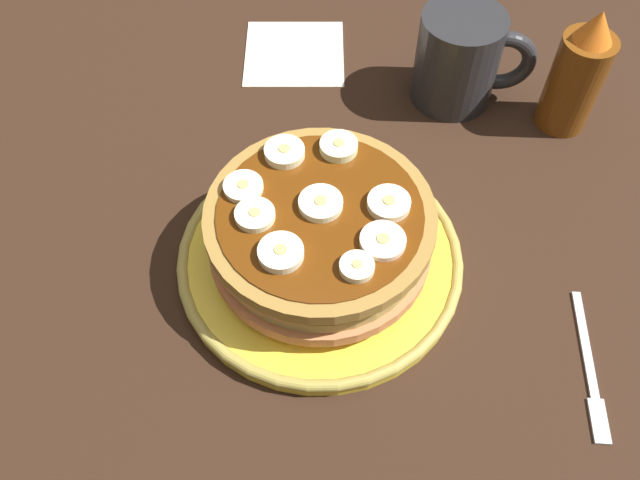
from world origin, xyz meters
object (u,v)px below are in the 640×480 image
Objects in this scene: banana_slice_2 at (285,152)px; banana_slice_4 at (389,204)px; banana_slice_8 at (357,267)px; napkin at (294,53)px; banana_slice_6 at (339,147)px; banana_slice_7 at (383,241)px; coffee_mug at (461,58)px; plate at (320,258)px; pancake_stack at (319,236)px; banana_slice_3 at (281,253)px; syrup_bottle at (577,76)px; banana_slice_0 at (319,204)px; banana_slice_5 at (243,187)px; banana_slice_1 at (255,215)px; fork at (591,372)px.

banana_slice_4 is at bearing -27.96° from banana_slice_2.
napkin is (-8.35, 32.77, -7.74)cm from banana_slice_8.
banana_slice_8 is 34.69cm from napkin.
napkin is at bearing 106.46° from banana_slice_6.
banana_slice_6 is at bearing 113.26° from banana_slice_7.
banana_slice_6 is 19.69cm from coffee_mug.
pancake_stack is at bearing -110.89° from plate.
syrup_bottle is at bearing 42.98° from banana_slice_3.
coffee_mug reaches higher than banana_slice_2.
plate is at bearing -76.41° from banana_slice_0.
banana_slice_0 is at bearing 148.34° from banana_slice_7.
banana_slice_2 is at bearing -152.35° from syrup_bottle.
pancake_stack is at bearing 58.82° from banana_slice_3.
banana_slice_3 is (0.87, -10.02, 0.00)cm from banana_slice_2.
banana_slice_1 is at bearing -64.19° from banana_slice_5.
banana_slice_1 is at bearing 170.79° from banana_slice_7.
banana_slice_1 is 0.24× the size of syrup_bottle.
fork is (25.62, -14.17, -7.69)cm from banana_slice_2.
banana_slice_1 is at bearing 125.65° from banana_slice_3.
banana_slice_5 is 0.27× the size of coffee_mug.
banana_slice_5 is at bearing -92.53° from napkin.
syrup_bottle is (28.31, -8.08, 5.78)cm from napkin.
banana_slice_7 is 0.27× the size of syrup_bottle.
banana_slice_5 is at bearing -148.87° from syrup_bottle.
banana_slice_8 is (2.13, -11.75, -0.08)cm from banana_slice_6.
napkin is at bearing 100.63° from plate.
syrup_bottle is at bearing 50.73° from banana_slice_7.
banana_slice_3 is 9.57cm from banana_slice_4.
coffee_mug is at bearing 61.26° from pancake_stack.
banana_slice_6 reaches higher than banana_slice_1.
banana_slice_7 is 28.70cm from syrup_bottle.
banana_slice_5 is 31.24cm from fork.
banana_slice_8 is at bearing -58.53° from banana_slice_2.
plate is at bearing -16.03° from banana_slice_5.
pancake_stack is at bearing -118.74° from coffee_mug.
banana_slice_4 is (5.42, 1.21, 3.35)cm from pancake_stack.
banana_slice_0 is 1.34× the size of banana_slice_8.
plate is 7.64× the size of banana_slice_5.
banana_slice_4 is 7.12cm from banana_slice_6.
banana_slice_1 is 0.90× the size of banana_slice_7.
plate is 1.90× the size of fork.
fork is at bearing -20.44° from pancake_stack.
pancake_stack is 5.40× the size of banana_slice_3.
plate is 2.24× the size of napkin.
banana_slice_2 is at bearing 119.86° from pancake_stack.
syrup_bottle reaches higher than banana_slice_8.
banana_slice_7 is 19.70cm from fork.
banana_slice_0 is 5.49cm from banana_slice_3.
napkin is (-10.55, 26.66, -7.76)cm from banana_slice_4.
banana_slice_6 reaches higher than banana_slice_4.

